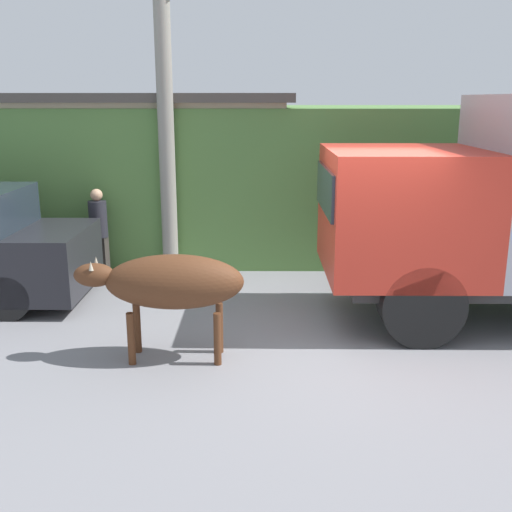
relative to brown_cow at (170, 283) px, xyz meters
name	(u,v)px	position (x,y,z in m)	size (l,w,h in m)	color
ground_plane	(339,344)	(2.08, 0.44, -0.96)	(60.00, 60.00, 0.00)	gray
hillside_embankment	(304,171)	(2.08, 7.20, 0.49)	(32.00, 6.78, 2.90)	#568442
building_backdrop	(123,176)	(-1.65, 5.05, 0.64)	(6.62, 2.70, 3.16)	#C6B793
brown_cow	(170,283)	(0.00, 0.00, 0.00)	(2.01, 0.65, 1.30)	#512D19
pedestrian_on_hill	(99,229)	(-1.76, 3.43, -0.09)	(0.37, 0.37, 1.57)	#38332D
utility_pole	(165,107)	(-0.55, 3.62, 1.98)	(0.90, 0.27, 5.68)	gray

